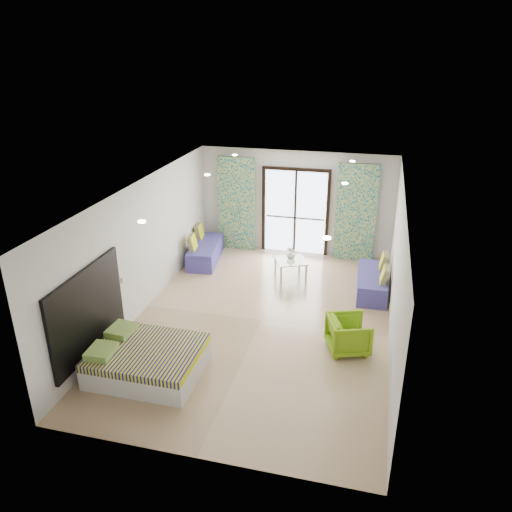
% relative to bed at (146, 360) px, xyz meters
% --- Properties ---
extents(floor, '(5.00, 7.50, 0.01)m').
position_rel_bed_xyz_m(floor, '(1.47, 2.16, -0.25)').
color(floor, '#A28361').
rests_on(floor, ground).
extents(ceiling, '(5.00, 7.50, 0.01)m').
position_rel_bed_xyz_m(ceiling, '(1.47, 2.16, 2.45)').
color(ceiling, silver).
rests_on(ceiling, ground).
extents(wall_back, '(5.00, 0.01, 2.70)m').
position_rel_bed_xyz_m(wall_back, '(1.47, 5.91, 1.10)').
color(wall_back, silver).
rests_on(wall_back, ground).
extents(wall_front, '(5.00, 0.01, 2.70)m').
position_rel_bed_xyz_m(wall_front, '(1.47, -1.59, 1.10)').
color(wall_front, silver).
rests_on(wall_front, ground).
extents(wall_left, '(0.01, 7.50, 2.70)m').
position_rel_bed_xyz_m(wall_left, '(-1.03, 2.16, 1.10)').
color(wall_left, silver).
rests_on(wall_left, ground).
extents(wall_right, '(0.01, 7.50, 2.70)m').
position_rel_bed_xyz_m(wall_right, '(3.97, 2.16, 1.10)').
color(wall_right, silver).
rests_on(wall_right, ground).
extents(balcony_door, '(1.76, 0.08, 2.28)m').
position_rel_bed_xyz_m(balcony_door, '(1.47, 5.88, 1.00)').
color(balcony_door, black).
rests_on(balcony_door, floor).
extents(balcony_rail, '(1.52, 0.03, 0.04)m').
position_rel_bed_xyz_m(balcony_rail, '(1.47, 5.89, 0.70)').
color(balcony_rail, '#595451').
rests_on(balcony_rail, balcony_door).
extents(curtain_left, '(1.00, 0.10, 2.50)m').
position_rel_bed_xyz_m(curtain_left, '(-0.08, 5.73, 1.00)').
color(curtain_left, beige).
rests_on(curtain_left, floor).
extents(curtain_right, '(1.00, 0.10, 2.50)m').
position_rel_bed_xyz_m(curtain_right, '(3.02, 5.73, 1.00)').
color(curtain_right, beige).
rests_on(curtain_right, floor).
extents(downlight_a, '(0.12, 0.12, 0.02)m').
position_rel_bed_xyz_m(downlight_a, '(0.07, 0.16, 2.42)').
color(downlight_a, '#FFE0B2').
rests_on(downlight_a, ceiling).
extents(downlight_b, '(0.12, 0.12, 0.02)m').
position_rel_bed_xyz_m(downlight_b, '(2.87, 0.16, 2.42)').
color(downlight_b, '#FFE0B2').
rests_on(downlight_b, ceiling).
extents(downlight_c, '(0.12, 0.12, 0.02)m').
position_rel_bed_xyz_m(downlight_c, '(0.07, 3.16, 2.42)').
color(downlight_c, '#FFE0B2').
rests_on(downlight_c, ceiling).
extents(downlight_d, '(0.12, 0.12, 0.02)m').
position_rel_bed_xyz_m(downlight_d, '(2.87, 3.16, 2.42)').
color(downlight_d, '#FFE0B2').
rests_on(downlight_d, ceiling).
extents(downlight_e, '(0.12, 0.12, 0.02)m').
position_rel_bed_xyz_m(downlight_e, '(0.07, 5.16, 2.42)').
color(downlight_e, '#FFE0B2').
rests_on(downlight_e, ceiling).
extents(downlight_f, '(0.12, 0.12, 0.02)m').
position_rel_bed_xyz_m(downlight_f, '(2.87, 5.16, 2.42)').
color(downlight_f, '#FFE0B2').
rests_on(downlight_f, ceiling).
extents(headboard, '(0.06, 2.10, 1.50)m').
position_rel_bed_xyz_m(headboard, '(-0.99, 0.00, 0.80)').
color(headboard, black).
rests_on(headboard, floor).
extents(switch_plate, '(0.02, 0.10, 0.10)m').
position_rel_bed_xyz_m(switch_plate, '(-1.00, 1.25, 0.80)').
color(switch_plate, silver).
rests_on(switch_plate, wall_left).
extents(bed, '(1.77, 1.44, 0.61)m').
position_rel_bed_xyz_m(bed, '(0.00, 0.00, 0.00)').
color(bed, silver).
rests_on(bed, floor).
extents(daybed_left, '(0.87, 1.75, 0.83)m').
position_rel_bed_xyz_m(daybed_left, '(-0.64, 4.74, 0.00)').
color(daybed_left, '#423C90').
rests_on(daybed_left, floor).
extents(daybed_right, '(0.70, 1.66, 0.81)m').
position_rel_bed_xyz_m(daybed_right, '(3.59, 3.98, -0.00)').
color(daybed_right, '#423C90').
rests_on(daybed_right, floor).
extents(coffee_table, '(0.91, 0.91, 0.79)m').
position_rel_bed_xyz_m(coffee_table, '(1.67, 4.28, 0.15)').
color(coffee_table, silver).
rests_on(coffee_table, floor).
extents(vase, '(0.28, 0.28, 0.21)m').
position_rel_bed_xyz_m(vase, '(1.66, 4.35, 0.30)').
color(vase, white).
rests_on(vase, coffee_table).
extents(armchair, '(0.85, 0.88, 0.72)m').
position_rel_bed_xyz_m(armchair, '(3.24, 1.52, 0.11)').
color(armchair, '#79AE16').
rests_on(armchair, floor).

